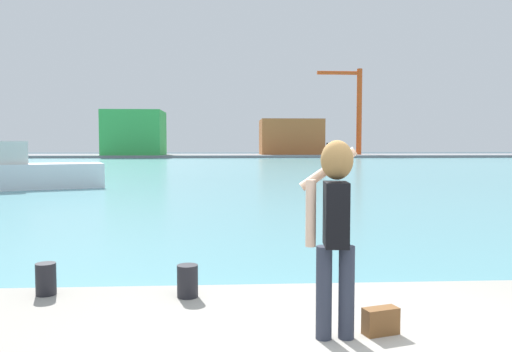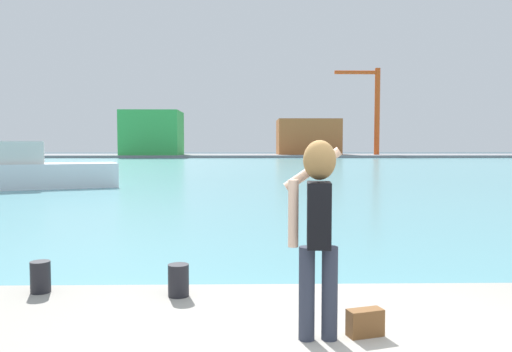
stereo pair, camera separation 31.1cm
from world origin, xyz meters
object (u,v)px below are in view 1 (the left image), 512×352
Objects in this scene: person_photographer at (335,218)px; harbor_bollard_2 at (46,279)px; warehouse_right at (291,137)px; port_crane at (355,104)px; boat_moored at (16,172)px; harbor_bollard at (188,281)px; handbag at (381,321)px; warehouse_left at (135,133)px.

harbor_bollard_2 is at bearing 70.22° from person_photographer.
port_crane is (11.88, -3.26, 6.18)m from warehouse_right.
boat_moored is at bearing -107.57° from warehouse_right.
person_photographer is at bearing -42.75° from harbor_bollard.
boat_moored reaches higher than handbag.
port_crane is (41.16, 2.16, 5.58)m from warehouse_left.
handbag is at bearing -21.89° from harbor_bollard_2.
harbor_bollard_2 is 92.40m from warehouse_right.
boat_moored is at bearing 34.74° from person_photographer.
person_photographer is 4.81× the size of harbor_bollard.
boat_moored is 0.78× the size of warehouse_left.
boat_moored is at bearing -84.41° from warehouse_left.
port_crane is at bearing 74.35° from harbor_bollard.
warehouse_left is at bearing 100.85° from harbor_bollard.
boat_moored is (-9.96, 19.47, 0.22)m from harbor_bollard.
warehouse_right is (12.80, 91.39, 3.23)m from harbor_bollard.
port_crane is (24.69, 88.13, 9.41)m from harbor_bollard.
warehouse_left is 0.64× the size of port_crane.
warehouse_right is at bearing 164.65° from port_crane.
handbag is 23.80m from boat_moored.
handbag is 0.03× the size of warehouse_right.
port_crane reaches higher than handbag.
harbor_bollard is 0.03× the size of warehouse_left.
boat_moored is 66.90m from warehouse_left.
person_photographer is 93.39m from warehouse_right.
warehouse_right reaches higher than harbor_bollard_2.
port_crane is at bearing 73.35° from harbor_bollard_2.
handbag is 0.04× the size of boat_moored.
handbag is 2.18m from harbor_bollard.
harbor_bollard_2 is 21.03m from boat_moored.
port_crane is (34.65, 68.65, 9.18)m from boat_moored.
harbor_bollard_2 is at bearing -98.98° from warehouse_right.
warehouse_right reaches higher than handbag.
warehouse_right is at bearing 82.02° from harbor_bollard.
warehouse_right reaches higher than person_photographer.
person_photographer is 23.66m from boat_moored.
warehouse_left reaches higher than warehouse_right.
warehouse_left is (-14.86, 85.79, 3.83)m from harbor_bollard_2.
person_photographer is 0.22× the size of boat_moored.
harbor_bollard is at bearing -105.65° from port_crane.
warehouse_right is (22.77, 71.91, 3.00)m from boat_moored.
harbor_bollard_2 is 0.03× the size of warehouse_right.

